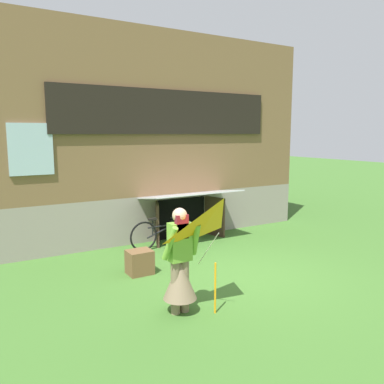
{
  "coord_description": "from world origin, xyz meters",
  "views": [
    {
      "loc": [
        -4.64,
        -5.96,
        2.75
      ],
      "look_at": [
        -0.59,
        0.84,
        1.57
      ],
      "focal_mm": 36.9,
      "sensor_mm": 36.0,
      "label": 1
    }
  ],
  "objects_px": {
    "kite": "(224,229)",
    "person": "(180,269)",
    "bicycle_black": "(161,233)",
    "wooden_crate": "(140,262)"
  },
  "relations": [
    {
      "from": "bicycle_black",
      "to": "wooden_crate",
      "type": "distance_m",
      "value": 1.82
    },
    {
      "from": "bicycle_black",
      "to": "person",
      "type": "bearing_deg",
      "value": -115.31
    },
    {
      "from": "person",
      "to": "bicycle_black",
      "type": "relative_size",
      "value": 0.99
    },
    {
      "from": "kite",
      "to": "wooden_crate",
      "type": "xyz_separation_m",
      "value": [
        -0.29,
        2.41,
        -1.15
      ]
    },
    {
      "from": "person",
      "to": "wooden_crate",
      "type": "xyz_separation_m",
      "value": [
        0.14,
        1.9,
        -0.46
      ]
    },
    {
      "from": "kite",
      "to": "person",
      "type": "bearing_deg",
      "value": 129.94
    },
    {
      "from": "kite",
      "to": "bicycle_black",
      "type": "xyz_separation_m",
      "value": [
        0.87,
        3.8,
        -1.02
      ]
    },
    {
      "from": "kite",
      "to": "wooden_crate",
      "type": "relative_size",
      "value": 3.67
    },
    {
      "from": "kite",
      "to": "bicycle_black",
      "type": "bearing_deg",
      "value": 77.06
    },
    {
      "from": "bicycle_black",
      "to": "wooden_crate",
      "type": "relative_size",
      "value": 3.51
    }
  ]
}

